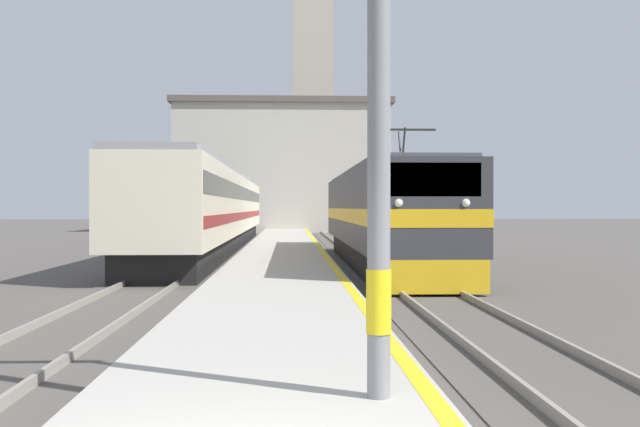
% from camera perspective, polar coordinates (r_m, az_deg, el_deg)
% --- Properties ---
extents(ground_plane, '(200.00, 200.00, 0.00)m').
position_cam_1_polar(ground_plane, '(34.77, -2.78, -3.05)').
color(ground_plane, '#514C47').
extents(platform, '(3.49, 140.00, 0.36)m').
position_cam_1_polar(platform, '(29.77, -2.85, -3.30)').
color(platform, '#ADA89E').
rests_on(platform, ground).
extents(rail_track_near, '(2.83, 140.00, 0.16)m').
position_cam_1_polar(rail_track_near, '(29.97, 4.11, -3.56)').
color(rail_track_near, '#514C47').
rests_on(rail_track_near, ground).
extents(rail_track_far, '(2.83, 140.00, 0.16)m').
position_cam_1_polar(rail_track_far, '(30.01, -9.51, -3.56)').
color(rail_track_far, '#514C47').
rests_on(rail_track_far, ground).
extents(locomotive_train, '(2.92, 19.30, 4.50)m').
position_cam_1_polar(locomotive_train, '(27.23, 4.75, -0.23)').
color(locomotive_train, black).
rests_on(locomotive_train, ground).
extents(passenger_train, '(2.92, 37.37, 3.85)m').
position_cam_1_polar(passenger_train, '(38.44, -7.92, 0.38)').
color(passenger_train, black).
rests_on(passenger_train, ground).
extents(clock_tower, '(4.93, 4.93, 30.40)m').
position_cam_1_polar(clock_tower, '(75.81, -0.60, 11.05)').
color(clock_tower, '#ADA393').
rests_on(clock_tower, ground).
extents(station_building, '(18.67, 7.00, 11.29)m').
position_cam_1_polar(station_building, '(64.80, -2.90, 3.60)').
color(station_building, '#B7B2A3').
rests_on(station_building, ground).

